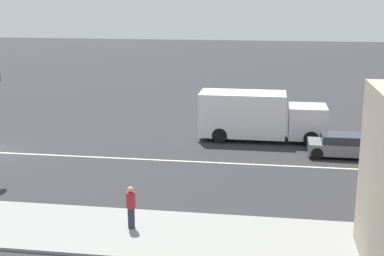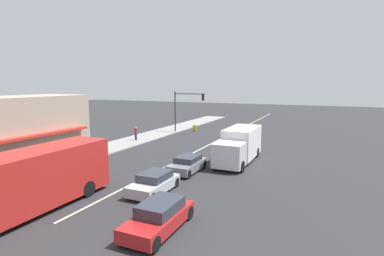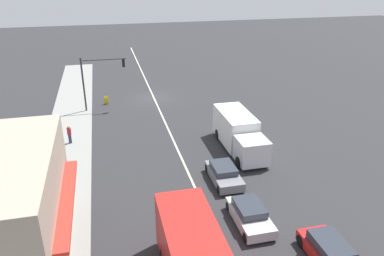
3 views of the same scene
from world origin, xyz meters
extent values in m
plane|color=#2B2B2D|center=(0.00, 18.00, 0.00)|extent=(160.00, 160.00, 0.00)
cube|color=gray|center=(9.00, 18.50, 0.06)|extent=(4.00, 73.00, 0.12)
cylinder|color=#282D42|center=(8.75, 10.54, 0.52)|extent=(0.26, 0.26, 0.80)
cylinder|color=maroon|center=(8.75, 10.54, 1.21)|extent=(0.34, 0.34, 0.59)
sphere|color=tan|center=(8.75, 10.54, 1.62)|extent=(0.22, 0.22, 0.22)
cube|color=silver|center=(-5.00, 17.62, 1.22)|extent=(2.28, 2.20, 1.90)
cube|color=white|center=(-5.00, 13.77, 1.57)|extent=(2.40, 5.10, 2.60)
cylinder|color=black|center=(-6.08, 17.82, 0.45)|extent=(0.28, 0.90, 0.90)
cylinder|color=black|center=(-3.92, 17.82, 0.45)|extent=(0.28, 0.90, 0.90)
cylinder|color=black|center=(-6.08, 12.52, 0.45)|extent=(0.28, 0.90, 0.90)
cylinder|color=black|center=(-3.92, 12.52, 0.45)|extent=(0.28, 0.90, 0.90)
cube|color=slate|center=(-2.20, 19.46, 0.49)|extent=(1.79, 3.83, 0.62)
cube|color=#2D333D|center=(-2.20, 19.27, 1.01)|extent=(1.52, 2.11, 0.43)
cylinder|color=black|center=(-3.00, 20.95, 0.33)|extent=(0.22, 0.65, 0.65)
cylinder|color=black|center=(-1.40, 20.95, 0.33)|extent=(0.22, 0.65, 0.65)
cylinder|color=black|center=(-3.00, 17.97, 0.33)|extent=(0.22, 0.65, 0.65)
cylinder|color=black|center=(-1.40, 17.97, 0.33)|extent=(0.22, 0.65, 0.65)
camera|label=1|loc=(26.49, 15.53, 8.44)|focal=50.00mm
camera|label=2|loc=(-11.81, 39.75, 6.75)|focal=28.00mm
camera|label=3|loc=(5.42, 41.23, 14.14)|focal=35.00mm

